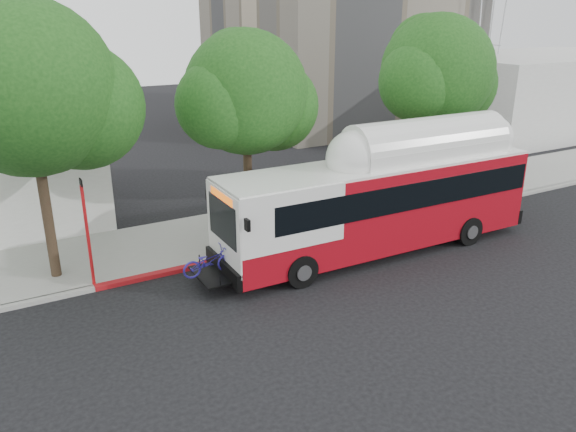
# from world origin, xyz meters

# --- Properties ---
(ground) EXTENTS (120.00, 120.00, 0.00)m
(ground) POSITION_xyz_m (0.00, 0.00, 0.00)
(ground) COLOR black
(ground) RESTS_ON ground
(sidewalk) EXTENTS (60.00, 5.00, 0.15)m
(sidewalk) POSITION_xyz_m (0.00, 6.50, 0.07)
(sidewalk) COLOR gray
(sidewalk) RESTS_ON ground
(curb_strip) EXTENTS (60.00, 0.30, 0.15)m
(curb_strip) POSITION_xyz_m (0.00, 3.90, 0.07)
(curb_strip) COLOR gray
(curb_strip) RESTS_ON ground
(red_curb_segment) EXTENTS (10.00, 0.32, 0.16)m
(red_curb_segment) POSITION_xyz_m (-3.00, 3.90, 0.08)
(red_curb_segment) COLOR #A11116
(red_curb_segment) RESTS_ON ground
(street_tree_left) EXTENTS (6.67, 5.80, 9.74)m
(street_tree_left) POSITION_xyz_m (-8.53, 5.56, 6.60)
(street_tree_left) COLOR #2D2116
(street_tree_left) RESTS_ON ground
(street_tree_mid) EXTENTS (5.75, 5.00, 8.62)m
(street_tree_mid) POSITION_xyz_m (-0.59, 6.06, 5.91)
(street_tree_mid) COLOR #2D2116
(street_tree_mid) RESTS_ON ground
(street_tree_right) EXTENTS (6.21, 5.40, 9.18)m
(street_tree_right) POSITION_xyz_m (9.44, 5.86, 6.26)
(street_tree_right) COLOR #2D2116
(street_tree_right) RESTS_ON ground
(horizon_block) EXTENTS (20.00, 12.00, 6.00)m
(horizon_block) POSITION_xyz_m (30.00, 16.00, 3.00)
(horizon_block) COLOR silver
(horizon_block) RESTS_ON ground
(transit_bus) EXTENTS (14.27, 3.20, 4.21)m
(transit_bus) POSITION_xyz_m (2.85, 1.88, 1.97)
(transit_bus) COLOR #A00B16
(transit_bus) RESTS_ON ground
(signal_pole) EXTENTS (0.11, 0.38, 3.98)m
(signal_pole) POSITION_xyz_m (-7.96, 4.11, 2.04)
(signal_pole) COLOR red
(signal_pole) RESTS_ON ground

